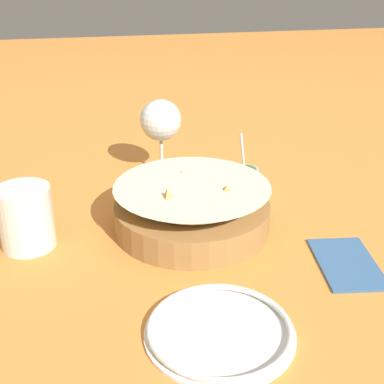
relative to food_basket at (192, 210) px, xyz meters
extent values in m
plane|color=orange|center=(0.02, -0.01, -0.04)|extent=(4.00, 4.00, 0.00)
cylinder|color=olive|center=(0.00, 0.00, -0.01)|extent=(0.26, 0.26, 0.05)
cone|color=beige|center=(0.00, 0.00, 0.01)|extent=(0.26, 0.26, 0.08)
cylinder|color=#3D842D|center=(0.00, 0.00, -0.01)|extent=(0.20, 0.20, 0.01)
pyramid|color=#CC8E42|center=(0.06, 0.01, 0.02)|extent=(0.09, 0.09, 0.05)
pyramid|color=#CC8E42|center=(-0.04, 0.05, 0.03)|extent=(0.07, 0.06, 0.06)
pyramid|color=#CC8E42|center=(-0.03, -0.05, 0.02)|extent=(0.09, 0.09, 0.06)
cylinder|color=#B7B7BC|center=(0.13, -0.13, -0.01)|extent=(0.06, 0.06, 0.04)
cylinder|color=#42702D|center=(0.13, -0.13, -0.01)|extent=(0.05, 0.05, 0.03)
cylinder|color=#B7B7BC|center=(0.14, -0.13, 0.02)|extent=(0.05, 0.01, 0.09)
cylinder|color=silver|center=(0.23, 0.02, -0.03)|extent=(0.08, 0.08, 0.00)
cylinder|color=silver|center=(0.23, 0.02, 0.01)|extent=(0.01, 0.01, 0.08)
sphere|color=silver|center=(0.23, 0.02, 0.08)|extent=(0.08, 0.08, 0.08)
sphere|color=#E5B77F|center=(0.23, 0.02, 0.07)|extent=(0.06, 0.06, 0.06)
cylinder|color=silver|center=(0.00, 0.27, 0.01)|extent=(0.09, 0.09, 0.10)
cylinder|color=orange|center=(0.00, 0.27, 0.00)|extent=(0.07, 0.07, 0.07)
torus|color=silver|center=(0.04, 0.27, 0.02)|extent=(0.07, 0.01, 0.07)
cylinder|color=white|center=(-0.27, 0.02, -0.03)|extent=(0.19, 0.19, 0.01)
torus|color=white|center=(-0.27, 0.02, -0.02)|extent=(0.18, 0.18, 0.01)
cube|color=#38608E|center=(-0.15, -0.21, -0.03)|extent=(0.15, 0.10, 0.01)
camera|label=1|loc=(-0.78, 0.15, 0.41)|focal=50.00mm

